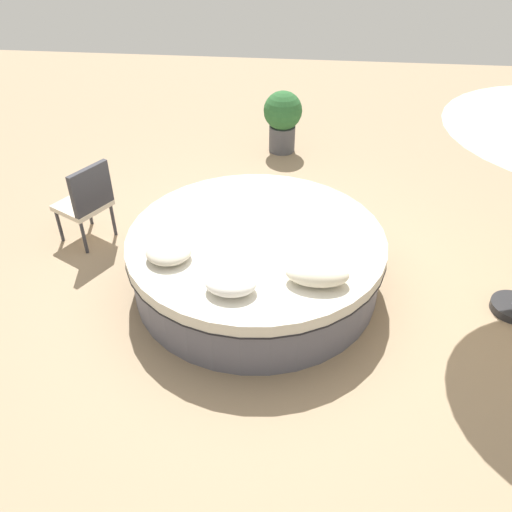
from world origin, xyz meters
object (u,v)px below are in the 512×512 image
(throw_pillow_1, at_px, (231,283))
(planter, at_px, (283,118))
(round_bed, at_px, (256,260))
(throw_pillow_2, at_px, (317,274))
(patio_chair, at_px, (87,199))
(throw_pillow_0, at_px, (169,252))

(throw_pillow_1, height_order, planter, planter)
(throw_pillow_1, bearing_deg, round_bed, 81.57)
(round_bed, relative_size, throw_pillow_2, 4.66)
(patio_chair, bearing_deg, throw_pillow_0, -102.92)
(throw_pillow_2, bearing_deg, throw_pillow_1, -165.42)
(throw_pillow_0, bearing_deg, planter, 77.62)
(round_bed, relative_size, throw_pillow_0, 6.09)
(throw_pillow_0, relative_size, patio_chair, 0.43)
(patio_chair, distance_m, planter, 3.34)
(round_bed, height_order, throw_pillow_2, throw_pillow_2)
(round_bed, bearing_deg, throw_pillow_2, -47.57)
(patio_chair, height_order, planter, patio_chair)
(round_bed, height_order, throw_pillow_0, throw_pillow_0)
(throw_pillow_1, height_order, patio_chair, patio_chair)
(throw_pillow_0, bearing_deg, round_bed, 30.71)
(round_bed, relative_size, throw_pillow_1, 5.79)
(round_bed, distance_m, patio_chair, 2.08)
(throw_pillow_0, bearing_deg, throw_pillow_1, -31.94)
(throw_pillow_0, distance_m, throw_pillow_2, 1.39)
(round_bed, distance_m, throw_pillow_0, 0.97)
(throw_pillow_0, bearing_deg, throw_pillow_2, -8.63)
(throw_pillow_1, bearing_deg, patio_chair, 141.59)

